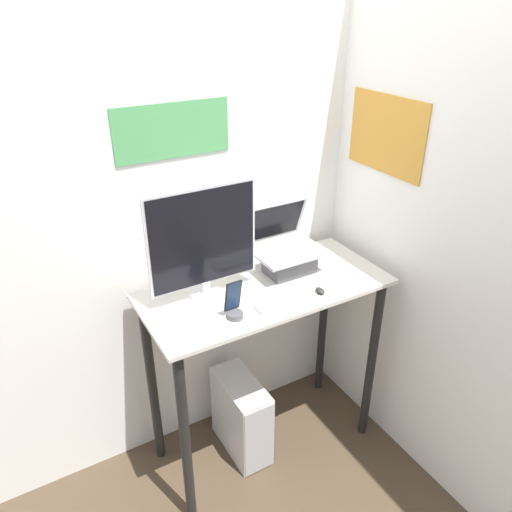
{
  "coord_description": "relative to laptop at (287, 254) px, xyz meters",
  "views": [
    {
      "loc": [
        -1.05,
        -1.46,
        2.3
      ],
      "look_at": [
        -0.05,
        0.27,
        1.23
      ],
      "focal_mm": 35.0,
      "sensor_mm": 36.0,
      "label": 1
    }
  ],
  "objects": [
    {
      "name": "keyboard",
      "position": [
        -0.18,
        -0.25,
        -0.08
      ],
      "size": [
        0.28,
        0.09,
        0.02
      ],
      "color": "silver",
      "rests_on": "desk"
    },
    {
      "name": "mouse",
      "position": [
        0.02,
        -0.26,
        -0.08
      ],
      "size": [
        0.04,
        0.06,
        0.03
      ],
      "color": "#262626",
      "rests_on": "desk"
    },
    {
      "name": "desk",
      "position": [
        -0.17,
        -0.08,
        -0.32
      ],
      "size": [
        1.19,
        0.54,
        1.05
      ],
      "color": "beige",
      "rests_on": "ground_plane"
    },
    {
      "name": "laptop",
      "position": [
        0.0,
        0.0,
        0.0
      ],
      "size": [
        0.34,
        0.3,
        0.33
      ],
      "color": "#4C4C51",
      "rests_on": "desk"
    },
    {
      "name": "ground_plane",
      "position": [
        -0.17,
        -0.36,
        -1.14
      ],
      "size": [
        12.0,
        12.0,
        0.0
      ],
      "primitive_type": "plane",
      "color": "#473828"
    },
    {
      "name": "wall_back",
      "position": [
        -0.17,
        0.27,
        0.16
      ],
      "size": [
        6.0,
        0.06,
        2.6
      ],
      "color": "white",
      "rests_on": "ground_plane"
    },
    {
      "name": "cell_phone",
      "position": [
        -0.42,
        -0.23,
        -0.04
      ],
      "size": [
        0.07,
        0.07,
        0.18
      ],
      "color": "#4C4C51",
      "rests_on": "desk"
    },
    {
      "name": "wall_side_right",
      "position": [
        0.51,
        -0.36,
        0.16
      ],
      "size": [
        0.06,
        6.0,
        2.6
      ],
      "color": "white",
      "rests_on": "ground_plane"
    },
    {
      "name": "computer_tower",
      "position": [
        -0.3,
        -0.05,
        -0.91
      ],
      "size": [
        0.18,
        0.4,
        0.46
      ],
      "color": "silver",
      "rests_on": "ground_plane"
    },
    {
      "name": "monitor",
      "position": [
        -0.46,
        -0.02,
        0.18
      ],
      "size": [
        0.51,
        0.15,
        0.53
      ],
      "color": "silver",
      "rests_on": "desk"
    }
  ]
}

